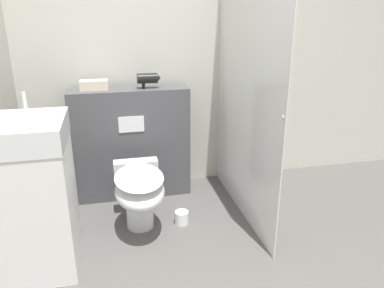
# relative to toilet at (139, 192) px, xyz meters

# --- Properties ---
(wall_back) EXTENTS (8.00, 0.06, 2.50)m
(wall_back) POSITION_rel_toilet_xyz_m (0.41, 0.88, 0.91)
(wall_back) COLOR silver
(wall_back) RESTS_ON ground_plane
(partition_panel) EXTENTS (1.05, 0.29, 1.02)m
(partition_panel) POSITION_rel_toilet_xyz_m (-0.00, 0.66, 0.17)
(partition_panel) COLOR #4C4C51
(partition_panel) RESTS_ON ground_plane
(shower_glass) EXTENTS (0.04, 1.45, 2.16)m
(shower_glass) POSITION_rel_toilet_xyz_m (0.89, 0.13, 0.74)
(shower_glass) COLOR silver
(shower_glass) RESTS_ON ground_plane
(toilet) EXTENTS (0.38, 0.65, 0.50)m
(toilet) POSITION_rel_toilet_xyz_m (0.00, 0.00, 0.00)
(toilet) COLOR white
(toilet) RESTS_ON ground_plane
(sink_vanity) EXTENTS (0.49, 0.57, 1.18)m
(sink_vanity) POSITION_rel_toilet_xyz_m (-0.70, -0.28, 0.19)
(sink_vanity) COLOR white
(sink_vanity) RESTS_ON ground_plane
(hair_drier) EXTENTS (0.21, 0.09, 0.13)m
(hair_drier) POSITION_rel_toilet_xyz_m (0.17, 0.63, 0.77)
(hair_drier) COLOR black
(hair_drier) RESTS_ON partition_panel
(folded_towel) EXTENTS (0.24, 0.12, 0.08)m
(folded_towel) POSITION_rel_toilet_xyz_m (-0.29, 0.67, 0.72)
(folded_towel) COLOR beige
(folded_towel) RESTS_ON partition_panel
(spare_toilet_roll) EXTENTS (0.11, 0.11, 0.11)m
(spare_toilet_roll) POSITION_rel_toilet_xyz_m (0.34, 0.02, -0.28)
(spare_toilet_roll) COLOR white
(spare_toilet_roll) RESTS_ON ground_plane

